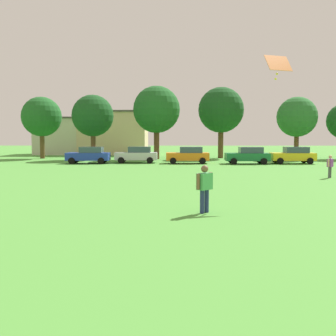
% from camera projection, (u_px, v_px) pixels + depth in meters
% --- Properties ---
extents(ground_plane, '(160.00, 160.00, 0.00)m').
position_uv_depth(ground_plane, '(154.00, 174.00, 28.61)').
color(ground_plane, '#4C9338').
extents(adult_bystander, '(0.63, 0.63, 1.75)m').
position_uv_depth(adult_bystander, '(205.00, 185.00, 14.15)').
color(adult_bystander, navy).
rests_on(adult_bystander, ground).
extents(bystander_midfield, '(0.53, 0.58, 1.52)m').
position_uv_depth(bystander_midfield, '(330.00, 164.00, 25.85)').
color(bystander_midfield, '#4C4C51').
rests_on(bystander_midfield, ground).
extents(kite, '(1.28, 0.89, 1.11)m').
position_uv_depth(kite, '(278.00, 64.00, 17.16)').
color(kite, orange).
extents(parked_car_blue_0, '(4.30, 2.02, 1.68)m').
position_uv_depth(parked_car_blue_0, '(89.00, 155.00, 39.34)').
color(parked_car_blue_0, '#1E38AD').
rests_on(parked_car_blue_0, ground).
extents(parked_car_silver_1, '(4.30, 2.02, 1.68)m').
position_uv_depth(parked_car_silver_1, '(137.00, 155.00, 40.09)').
color(parked_car_silver_1, silver).
rests_on(parked_car_silver_1, ground).
extents(parked_car_orange_2, '(4.30, 2.02, 1.68)m').
position_uv_depth(parked_car_orange_2, '(188.00, 155.00, 39.33)').
color(parked_car_orange_2, orange).
rests_on(parked_car_orange_2, ground).
extents(parked_car_green_3, '(4.30, 2.02, 1.68)m').
position_uv_depth(parked_car_green_3, '(248.00, 155.00, 38.64)').
color(parked_car_green_3, '#196B38').
rests_on(parked_car_green_3, ground).
extents(parked_car_yellow_4, '(4.30, 2.02, 1.68)m').
position_uv_depth(parked_car_yellow_4, '(293.00, 155.00, 39.03)').
color(parked_car_yellow_4, yellow).
rests_on(parked_car_yellow_4, ground).
extents(tree_far_left, '(4.83, 4.83, 7.53)m').
position_uv_depth(tree_far_left, '(42.00, 117.00, 47.44)').
color(tree_far_left, brown).
rests_on(tree_far_left, ground).
extents(tree_left, '(4.84, 4.84, 7.54)m').
position_uv_depth(tree_left, '(93.00, 116.00, 45.18)').
color(tree_left, brown).
rests_on(tree_left, ground).
extents(tree_center_left, '(5.56, 5.56, 8.67)m').
position_uv_depth(tree_center_left, '(157.00, 110.00, 46.02)').
color(tree_center_left, brown).
rests_on(tree_center_left, ground).
extents(tree_center_right, '(5.65, 5.65, 8.80)m').
position_uv_depth(tree_center_right, '(221.00, 110.00, 48.24)').
color(tree_center_right, brown).
rests_on(tree_center_right, ground).
extents(tree_right, '(4.75, 4.75, 7.40)m').
position_uv_depth(tree_right, '(297.00, 117.00, 46.11)').
color(tree_right, brown).
rests_on(tree_right, ground).
extents(house_left, '(10.07, 7.96, 6.39)m').
position_uv_depth(house_left, '(114.00, 133.00, 58.57)').
color(house_left, beige).
rests_on(house_left, ground).
extents(house_right, '(14.44, 7.48, 5.48)m').
position_uv_depth(house_right, '(86.00, 136.00, 58.66)').
color(house_right, beige).
rests_on(house_right, ground).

